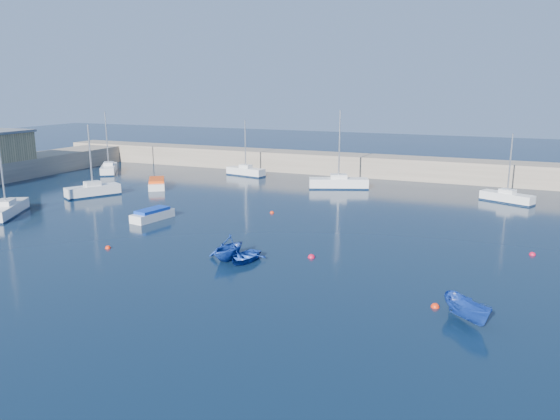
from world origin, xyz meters
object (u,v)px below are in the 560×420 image
at_px(dinghy_center, 244,257).
at_px(dinghy_right, 467,310).
at_px(sailboat_5, 246,171).
at_px(motorboat_1, 153,215).
at_px(dinghy_left, 228,248).
at_px(sailboat_6, 339,183).
at_px(motorboat_2, 157,183).
at_px(sailboat_2, 6,210).
at_px(sailboat_4, 109,169).
at_px(sailboat_3, 93,190).
at_px(sailboat_7, 507,197).

distance_m(dinghy_center, dinghy_right, 15.04).
height_order(sailboat_5, motorboat_1, sailboat_5).
relative_size(dinghy_left, dinghy_right, 1.02).
bearing_deg(dinghy_right, sailboat_6, 73.37).
bearing_deg(dinghy_left, motorboat_1, 155.92).
xyz_separation_m(motorboat_2, dinghy_left, (20.29, -20.23, 0.36)).
xyz_separation_m(sailboat_6, motorboat_2, (-19.35, -7.73, -0.16)).
relative_size(sailboat_2, dinghy_right, 2.71).
relative_size(sailboat_4, motorboat_2, 1.59).
relative_size(dinghy_center, dinghy_right, 0.97).
relative_size(sailboat_2, sailboat_5, 1.20).
distance_m(sailboat_3, sailboat_7, 42.65).
bearing_deg(sailboat_2, sailboat_3, 56.11).
relative_size(sailboat_3, dinghy_center, 2.46).
xyz_separation_m(sailboat_3, motorboat_2, (3.20, 6.86, -0.14)).
relative_size(sailboat_3, sailboat_7, 1.09).
bearing_deg(sailboat_6, dinghy_right, -174.25).
relative_size(sailboat_3, motorboat_2, 1.47).
xyz_separation_m(sailboat_7, motorboat_2, (-37.14, -6.98, -0.05)).
bearing_deg(sailboat_6, sailboat_5, 52.88).
relative_size(motorboat_1, motorboat_2, 0.83).
height_order(sailboat_3, sailboat_4, sailboat_4).
bearing_deg(sailboat_6, dinghy_left, 160.34).
bearing_deg(sailboat_2, sailboat_5, 42.33).
bearing_deg(dinghy_center, motorboat_1, 155.65).
xyz_separation_m(dinghy_center, dinghy_right, (14.46, -4.13, 0.29)).
relative_size(sailboat_6, dinghy_center, 2.88).
distance_m(dinghy_center, dinghy_left, 1.28).
xyz_separation_m(sailboat_4, sailboat_7, (49.46, 0.56, -0.04)).
relative_size(sailboat_5, motorboat_1, 1.68).
distance_m(sailboat_4, sailboat_5, 18.64).
distance_m(sailboat_6, motorboat_2, 20.83).
distance_m(motorboat_1, dinghy_left, 13.50).
bearing_deg(motorboat_1, sailboat_7, 44.56).
xyz_separation_m(sailboat_3, sailboat_5, (8.82, 18.40, -0.06)).
bearing_deg(sailboat_3, motorboat_2, 93.35).
xyz_separation_m(sailboat_3, dinghy_right, (39.11, -17.45, -0.02)).
height_order(sailboat_3, sailboat_6, sailboat_6).
xyz_separation_m(sailboat_3, motorboat_1, (12.08, -6.16, -0.16)).
bearing_deg(motorboat_1, motorboat_2, 133.56).
relative_size(sailboat_5, dinghy_left, 2.23).
bearing_deg(sailboat_4, dinghy_center, -73.78).
height_order(sailboat_3, motorboat_1, sailboat_3).
xyz_separation_m(motorboat_1, dinghy_left, (11.41, -7.21, 0.38)).
relative_size(sailboat_6, sailboat_7, 1.28).
distance_m(sailboat_2, sailboat_6, 34.05).
xyz_separation_m(sailboat_5, dinghy_center, (15.83, -31.72, -0.26)).
bearing_deg(sailboat_5, motorboat_2, 165.69).
bearing_deg(sailboat_2, dinghy_center, -36.03).
bearing_deg(sailboat_4, sailboat_6, -33.18).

